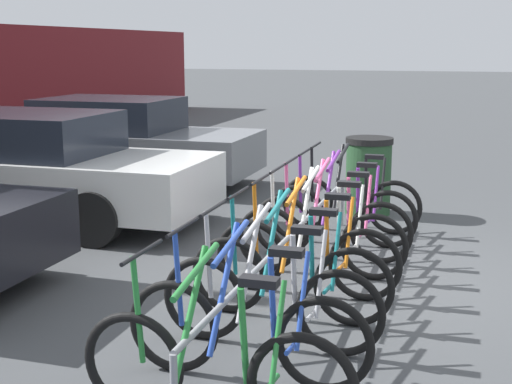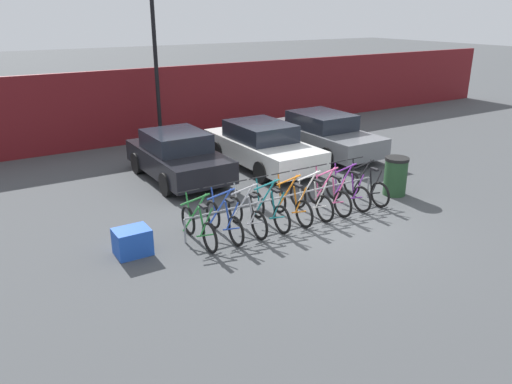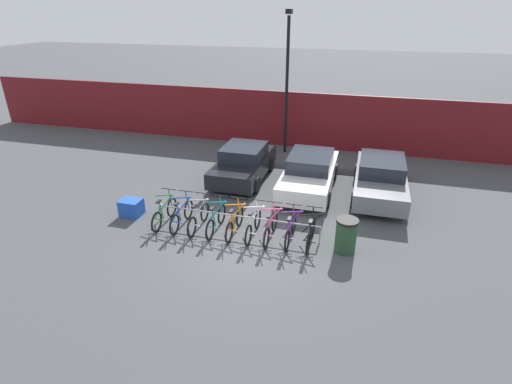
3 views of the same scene
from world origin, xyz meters
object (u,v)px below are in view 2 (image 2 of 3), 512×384
Objects in this scene: bicycle_orange at (291,205)px; bicycle_white at (311,200)px; bicycle_green at (199,227)px; bicycle_pink at (329,196)px; trash_bin at (395,176)px; bicycle_purple at (347,191)px; bicycle_teal at (269,210)px; car_grey at (323,134)px; bicycle_blue at (224,221)px; bicycle_black at (365,187)px; car_white at (262,145)px; bike_rack at (287,198)px; car_black at (178,156)px; lamp_post at (155,46)px; bicycle_silver at (247,215)px; cargo_crate at (132,242)px.

bicycle_white is (0.60, 0.00, 0.00)m from bicycle_orange.
bicycle_pink is at bearing -0.17° from bicycle_green.
bicycle_orange is at bearing 178.83° from trash_bin.
bicycle_purple is (0.61, 0.00, 0.00)m from bicycle_pink.
car_grey is (4.94, 4.18, 0.31)m from bicycle_teal.
trash_bin is (5.16, -0.07, 0.14)m from bicycle_blue.
bicycle_teal is at bearing 176.87° from bicycle_orange.
bicycle_black is 4.04m from car_white.
bicycle_white is 2.79m from trash_bin.
bicycle_orange and bicycle_purple have the same top height.
bicycle_blue is at bearing -131.36° from car_white.
bicycle_teal is at bearing -166.14° from bike_rack.
bicycle_blue and bicycle_pink have the same top height.
bicycle_green is 7.92m from car_grey.
car_black reaches higher than bicycle_pink.
bicycle_green is 4.47m from car_black.
bicycle_white is 1.66× the size of trash_bin.
bicycle_green is at bearing -148.11° from car_grey.
bike_rack is 1.17× the size of car_white.
bicycle_teal is at bearing -0.17° from bicycle_green.
lamp_post reaches higher than trash_bin.
bicycle_orange is at bearing -113.29° from car_white.
bicycle_white is 4.13m from car_white.
bicycle_black is at bearing 2.05° from bicycle_silver.
bicycle_green is 4.16m from bicycle_purple.
bicycle_teal is (-0.60, -0.15, -0.12)m from bike_rack.
bicycle_green is 1.00× the size of bicycle_black.
car_black is (0.77, 4.24, 0.31)m from bicycle_blue.
bicycle_purple is (1.16, 0.00, 0.00)m from bicycle_white.
bicycle_silver is 0.59m from bicycle_teal.
bicycle_purple is at bearing -1.99° from bicycle_blue.
lamp_post reaches higher than bike_rack.
bicycle_black is at bearing 176.07° from trash_bin.
car_white is 6.47× the size of cargo_crate.
bicycle_black is 0.38× the size of car_white.
car_grey is at bearing 77.44° from trash_bin.
bicycle_orange is at bearing -176.93° from bicycle_white.
car_grey reaches higher than trash_bin.
bicycle_pink is (1.76, 0.00, 0.00)m from bicycle_teal.
bicycle_blue is at bearing 179.23° from trash_bin.
bicycle_silver is 6.94m from car_grey.
lamp_post is at bearing 108.60° from bicycle_black.
car_grey is (3.18, 4.18, 0.31)m from bicycle_pink.
car_black is 2.74m from car_white.
bicycle_blue is (0.61, 0.00, 0.00)m from bicycle_green.
car_white is at bearing 91.04° from bicycle_purple.
bicycle_blue is at bearing 178.76° from bicycle_teal.
bicycle_silver is at bearing -0.17° from bicycle_green.
bike_rack is at bearing 169.37° from bicycle_white.
bicycle_teal is at bearing -93.87° from lamp_post.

